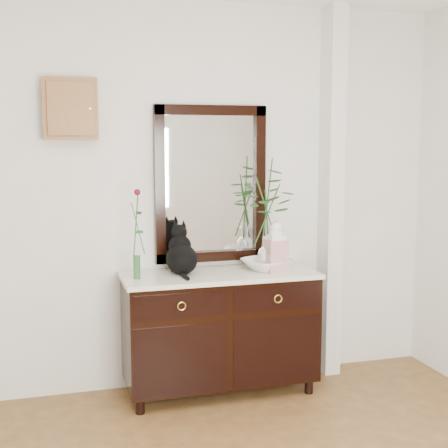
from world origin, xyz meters
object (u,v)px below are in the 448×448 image
object	(u,v)px
cat	(182,249)
lotus_bowl	(267,264)
ginger_jar	(276,246)
sideboard	(220,326)

from	to	relation	value
cat	lotus_bowl	xyz separation A→B (m)	(0.59, -0.04, -0.13)
cat	ginger_jar	world-z (taller)	ginger_jar
sideboard	ginger_jar	xyz separation A→B (m)	(0.38, -0.08, 0.56)
sideboard	lotus_bowl	xyz separation A→B (m)	(0.34, 0.00, 0.42)
cat	lotus_bowl	bearing A→B (deg)	-6.65
sideboard	ginger_jar	size ratio (longest dim) A/B	3.70
ginger_jar	sideboard	bearing A→B (deg)	168.61
lotus_bowl	ginger_jar	size ratio (longest dim) A/B	0.90
sideboard	ginger_jar	bearing A→B (deg)	-11.39
sideboard	ginger_jar	world-z (taller)	ginger_jar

